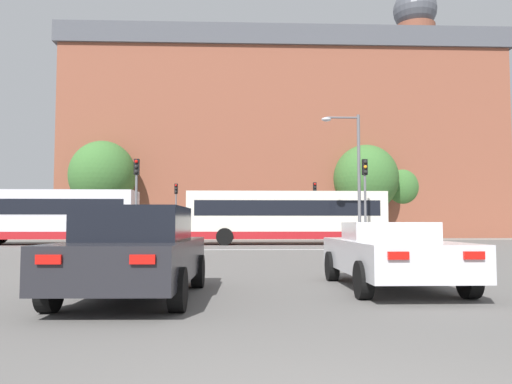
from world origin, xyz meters
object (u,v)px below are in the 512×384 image
at_px(traffic_light_far_right, 315,201).
at_px(traffic_light_near_left, 136,189).
at_px(car_saloon_left, 136,252).
at_px(car_roadster_right, 391,254).
at_px(pedestrian_waiting, 247,227).
at_px(traffic_light_far_left, 176,202).
at_px(street_lamp_junction, 352,166).
at_px(bus_crossing_lead, 286,216).
at_px(traffic_light_near_right, 365,189).
at_px(bus_crossing_trailing, 46,216).

bearing_deg(traffic_light_far_right, traffic_light_near_left, -129.76).
bearing_deg(car_saloon_left, car_roadster_right, 14.54).
xyz_separation_m(car_roadster_right, pedestrian_waiting, (-2.17, 30.47, 0.31)).
bearing_deg(car_roadster_right, traffic_light_far_left, 104.52).
xyz_separation_m(car_saloon_left, street_lamp_junction, (7.59, 16.53, 3.41)).
relative_size(car_roadster_right, bus_crossing_lead, 0.37).
distance_m(bus_crossing_lead, traffic_light_far_left, 12.10).
bearing_deg(bus_crossing_lead, pedestrian_waiting, 12.25).
relative_size(traffic_light_far_right, street_lamp_junction, 0.66).
distance_m(car_roadster_right, street_lamp_junction, 16.10).
relative_size(traffic_light_far_left, pedestrian_waiting, 2.64).
relative_size(traffic_light_near_left, street_lamp_junction, 0.66).
bearing_deg(traffic_light_near_right, bus_crossing_lead, 123.30).
distance_m(street_lamp_junction, pedestrian_waiting, 16.18).
bearing_deg(traffic_light_near_left, traffic_light_far_right, 50.24).
bearing_deg(traffic_light_far_right, traffic_light_near_right, -88.46).
relative_size(traffic_light_far_left, traffic_light_far_right, 0.98).
bearing_deg(car_roadster_right, pedestrian_waiting, 93.93).
xyz_separation_m(car_saloon_left, pedestrian_waiting, (2.53, 31.56, 0.20)).
height_order(traffic_light_far_right, traffic_light_near_right, traffic_light_near_right).
bearing_deg(pedestrian_waiting, traffic_light_far_left, 90.25).
bearing_deg(bus_crossing_trailing, traffic_light_far_right, -64.10).
bearing_deg(bus_crossing_trailing, bus_crossing_lead, -90.14).
bearing_deg(bus_crossing_trailing, traffic_light_near_left, -128.14).
bearing_deg(bus_crossing_lead, traffic_light_near_left, 121.40).
height_order(car_saloon_left, bus_crossing_trailing, bus_crossing_trailing).
bearing_deg(car_roadster_right, traffic_light_near_right, 76.99).
distance_m(car_saloon_left, traffic_light_far_left, 31.10).
bearing_deg(traffic_light_near_left, car_roadster_right, -62.73).
relative_size(traffic_light_far_right, pedestrian_waiting, 2.68).
height_order(car_saloon_left, traffic_light_near_left, traffic_light_near_left).
xyz_separation_m(bus_crossing_lead, traffic_light_near_left, (-8.05, -4.92, 1.32)).
height_order(bus_crossing_trailing, traffic_light_far_right, traffic_light_far_right).
xyz_separation_m(bus_crossing_trailing, street_lamp_junction, (17.27, -5.17, 2.46)).
relative_size(car_roadster_right, pedestrian_waiting, 2.63).
bearing_deg(pedestrian_waiting, street_lamp_junction, -168.13).
relative_size(car_roadster_right, traffic_light_far_right, 0.98).
xyz_separation_m(bus_crossing_trailing, traffic_light_near_left, (6.31, -4.95, 1.29)).
relative_size(bus_crossing_lead, traffic_light_near_left, 2.62).
bearing_deg(street_lamp_junction, bus_crossing_lead, 119.55).
xyz_separation_m(car_roadster_right, bus_crossing_lead, (-0.02, 20.58, 1.04)).
bearing_deg(car_saloon_left, traffic_light_near_left, 102.93).
bearing_deg(traffic_light_near_right, street_lamp_junction, 161.35).
height_order(car_saloon_left, street_lamp_junction, street_lamp_junction).
height_order(car_roadster_right, traffic_light_near_left, traffic_light_near_left).
bearing_deg(bus_crossing_trailing, car_roadster_right, -145.10).
relative_size(car_roadster_right, bus_crossing_trailing, 0.42).
xyz_separation_m(car_roadster_right, bus_crossing_trailing, (-14.38, 20.62, 1.07)).
bearing_deg(traffic_light_far_left, traffic_light_near_right, -52.21).
bearing_deg(bus_crossing_lead, traffic_light_far_right, -20.16).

